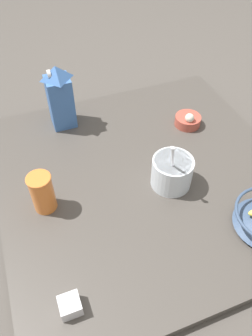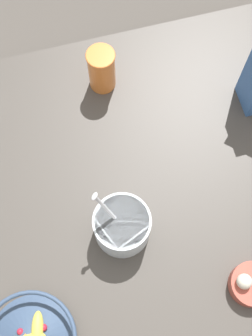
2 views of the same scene
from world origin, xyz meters
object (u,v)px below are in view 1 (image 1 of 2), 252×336
at_px(milk_carton, 60,97).
at_px(spice_jar, 70,306).
at_px(yogurt_tub, 172,171).
at_px(drinking_cup, 42,192).
at_px(garlic_bowl, 188,120).

height_order(milk_carton, spice_jar, milk_carton).
distance_m(yogurt_tub, drinking_cup, 0.42).
bearing_deg(milk_carton, spice_jar, -12.20).
distance_m(drinking_cup, spice_jar, 0.35).
height_order(drinking_cup, spice_jar, drinking_cup).
relative_size(spice_jar, garlic_bowl, 0.52).
bearing_deg(milk_carton, yogurt_tub, 30.48).
bearing_deg(garlic_bowl, drinking_cup, -71.71).
bearing_deg(spice_jar, milk_carton, 167.80).
distance_m(milk_carton, garlic_bowl, 0.51).
relative_size(drinking_cup, garlic_bowl, 1.33).
xyz_separation_m(drinking_cup, garlic_bowl, (-0.20, 0.62, -0.05)).
bearing_deg(yogurt_tub, drinking_cup, -97.23).
xyz_separation_m(drinking_cup, spice_jar, (0.34, -0.01, -0.05)).
relative_size(yogurt_tub, garlic_bowl, 2.14).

